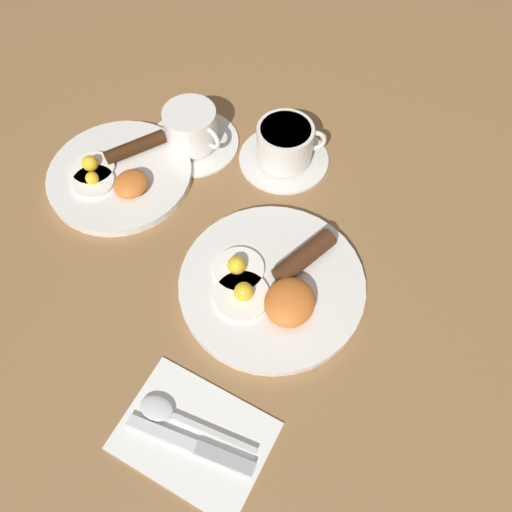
{
  "coord_description": "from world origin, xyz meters",
  "views": [
    {
      "loc": [
        -0.33,
        -0.11,
        0.67
      ],
      "look_at": [
        0.03,
        0.04,
        0.03
      ],
      "focal_mm": 35.0,
      "sensor_mm": 36.0,
      "label": 1
    }
  ],
  "objects_px": {
    "spoon": "(169,413)",
    "breakfast_plate_near": "(274,284)",
    "teacup_near": "(285,146)",
    "teacup_far": "(192,131)",
    "knife": "(197,447)",
    "breakfast_plate_far": "(119,174)"
  },
  "relations": [
    {
      "from": "spoon",
      "to": "breakfast_plate_near",
      "type": "bearing_deg",
      "value": -104.69
    },
    {
      "from": "teacup_near",
      "to": "teacup_far",
      "type": "relative_size",
      "value": 0.96
    },
    {
      "from": "teacup_near",
      "to": "teacup_far",
      "type": "height_order",
      "value": "same"
    },
    {
      "from": "teacup_far",
      "to": "knife",
      "type": "distance_m",
      "value": 0.53
    },
    {
      "from": "breakfast_plate_near",
      "to": "spoon",
      "type": "distance_m",
      "value": 0.23
    },
    {
      "from": "teacup_far",
      "to": "knife",
      "type": "relative_size",
      "value": 0.95
    },
    {
      "from": "breakfast_plate_near",
      "to": "breakfast_plate_far",
      "type": "bearing_deg",
      "value": 72.56
    },
    {
      "from": "breakfast_plate_far",
      "to": "knife",
      "type": "height_order",
      "value": "breakfast_plate_far"
    },
    {
      "from": "breakfast_plate_far",
      "to": "teacup_far",
      "type": "bearing_deg",
      "value": -34.14
    },
    {
      "from": "breakfast_plate_near",
      "to": "teacup_near",
      "type": "distance_m",
      "value": 0.26
    },
    {
      "from": "breakfast_plate_far",
      "to": "knife",
      "type": "distance_m",
      "value": 0.47
    },
    {
      "from": "breakfast_plate_near",
      "to": "breakfast_plate_far",
      "type": "relative_size",
      "value": 1.13
    },
    {
      "from": "breakfast_plate_near",
      "to": "spoon",
      "type": "height_order",
      "value": "breakfast_plate_near"
    },
    {
      "from": "breakfast_plate_far",
      "to": "teacup_near",
      "type": "xyz_separation_m",
      "value": [
        0.15,
        -0.25,
        0.02
      ]
    },
    {
      "from": "knife",
      "to": "spoon",
      "type": "distance_m",
      "value": 0.06
    },
    {
      "from": "knife",
      "to": "teacup_near",
      "type": "bearing_deg",
      "value": -83.86
    },
    {
      "from": "breakfast_plate_far",
      "to": "knife",
      "type": "bearing_deg",
      "value": -138.14
    },
    {
      "from": "breakfast_plate_far",
      "to": "teacup_far",
      "type": "relative_size",
      "value": 1.5
    },
    {
      "from": "breakfast_plate_near",
      "to": "teacup_near",
      "type": "bearing_deg",
      "value": 16.76
    },
    {
      "from": "teacup_far",
      "to": "knife",
      "type": "bearing_deg",
      "value": -153.74
    },
    {
      "from": "teacup_near",
      "to": "teacup_far",
      "type": "distance_m",
      "value": 0.17
    },
    {
      "from": "knife",
      "to": "spoon",
      "type": "height_order",
      "value": "spoon"
    }
  ]
}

